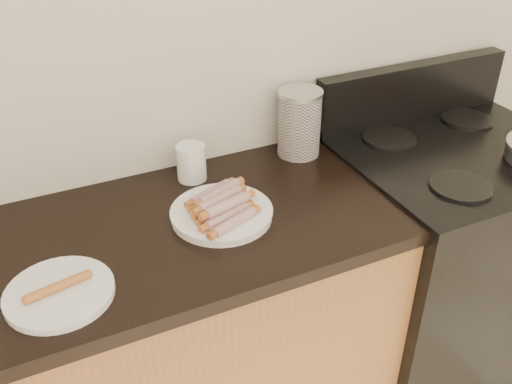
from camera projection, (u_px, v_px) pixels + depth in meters
name	position (u px, v px, depth m)	size (l,w,h in m)	color
wall_back	(195.00, 35.00, 1.60)	(4.00, 0.04, 2.60)	silver
stove	(440.00, 261.00, 2.08)	(0.76, 0.65, 0.91)	black
stove_panel	(412.00, 91.00, 2.00)	(0.76, 0.06, 0.20)	black
burner_near_left	(461.00, 186.00, 1.65)	(0.18, 0.18, 0.01)	black
burner_far_left	(389.00, 138.00, 1.91)	(0.18, 0.18, 0.01)	black
burner_far_right	(467.00, 119.00, 2.03)	(0.18, 0.18, 0.01)	black
main_plate	(222.00, 214.00, 1.54)	(0.27, 0.27, 0.02)	silver
side_plate	(60.00, 293.00, 1.27)	(0.24, 0.24, 0.02)	silver
hotdog_pile	(221.00, 204.00, 1.52)	(0.14, 0.23, 0.05)	maroon
plain_sausages	(58.00, 286.00, 1.26)	(0.14, 0.05, 0.02)	#D57E5A
canister	(299.00, 123.00, 1.79)	(0.14, 0.14, 0.22)	white
mug	(191.00, 162.00, 1.69)	(0.09, 0.09, 0.11)	silver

